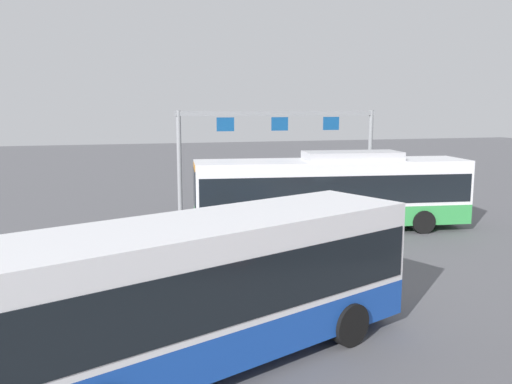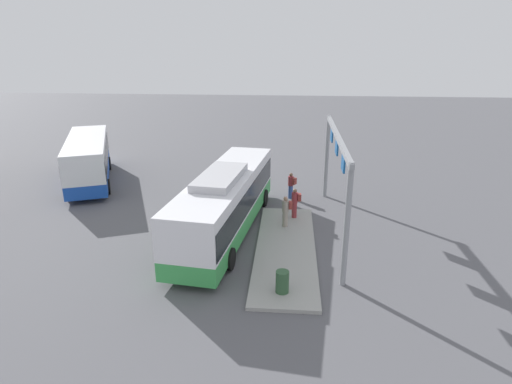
{
  "view_description": "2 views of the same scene",
  "coord_description": "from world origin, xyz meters",
  "px_view_note": "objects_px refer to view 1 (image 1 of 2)",
  "views": [
    {
      "loc": [
        9.48,
        21.26,
        5.35
      ],
      "look_at": [
        2.98,
        -1.6,
        1.58
      ],
      "focal_mm": 37.49,
      "sensor_mm": 36.0,
      "label": 1
    },
    {
      "loc": [
        -20.22,
        -3.21,
        9.42
      ],
      "look_at": [
        3.17,
        -1.28,
        1.12
      ],
      "focal_mm": 30.0,
      "sensor_mm": 36.0,
      "label": 2
    }
  ],
  "objects_px": {
    "bus_main": "(332,189)",
    "person_waiting_near": "(267,196)",
    "bus_background_right": "(203,284)",
    "person_waiting_mid": "(294,196)",
    "person_boarding": "(198,203)",
    "trash_bin": "(408,199)"
  },
  "relations": [
    {
      "from": "person_waiting_near",
      "to": "person_waiting_mid",
      "type": "distance_m",
      "value": 1.35
    },
    {
      "from": "bus_background_right",
      "to": "person_boarding",
      "type": "bearing_deg",
      "value": 58.7
    },
    {
      "from": "person_waiting_near",
      "to": "person_waiting_mid",
      "type": "relative_size",
      "value": 1.0
    },
    {
      "from": "bus_background_right",
      "to": "person_waiting_near",
      "type": "xyz_separation_m",
      "value": [
        -5.78,
        -14.42,
        -0.73
      ]
    },
    {
      "from": "person_boarding",
      "to": "person_waiting_mid",
      "type": "relative_size",
      "value": 1.0
    },
    {
      "from": "bus_main",
      "to": "bus_background_right",
      "type": "relative_size",
      "value": 1.2
    },
    {
      "from": "trash_bin",
      "to": "person_waiting_mid",
      "type": "bearing_deg",
      "value": -0.25
    },
    {
      "from": "bus_main",
      "to": "person_waiting_near",
      "type": "relative_size",
      "value": 7.25
    },
    {
      "from": "person_waiting_near",
      "to": "bus_background_right",
      "type": "bearing_deg",
      "value": -26.61
    },
    {
      "from": "person_boarding",
      "to": "person_waiting_mid",
      "type": "xyz_separation_m",
      "value": [
        -4.74,
        0.26,
        0.16
      ]
    },
    {
      "from": "bus_main",
      "to": "person_waiting_near",
      "type": "distance_m",
      "value": 4.09
    },
    {
      "from": "person_waiting_near",
      "to": "trash_bin",
      "type": "xyz_separation_m",
      "value": [
        -7.59,
        0.51,
        -0.44
      ]
    },
    {
      "from": "bus_main",
      "to": "bus_background_right",
      "type": "bearing_deg",
      "value": 62.12
    },
    {
      "from": "bus_main",
      "to": "person_waiting_near",
      "type": "bearing_deg",
      "value": -54.92
    },
    {
      "from": "bus_background_right",
      "to": "bus_main",
      "type": "bearing_deg",
      "value": 32.77
    },
    {
      "from": "bus_background_right",
      "to": "person_boarding",
      "type": "xyz_separation_m",
      "value": [
        -2.3,
        -14.19,
        -0.89
      ]
    },
    {
      "from": "person_boarding",
      "to": "person_waiting_mid",
      "type": "bearing_deg",
      "value": 118.59
    },
    {
      "from": "person_waiting_mid",
      "to": "trash_bin",
      "type": "height_order",
      "value": "person_waiting_mid"
    },
    {
      "from": "bus_background_right",
      "to": "person_waiting_mid",
      "type": "height_order",
      "value": "bus_background_right"
    },
    {
      "from": "bus_main",
      "to": "person_boarding",
      "type": "bearing_deg",
      "value": -24.57
    },
    {
      "from": "bus_background_right",
      "to": "trash_bin",
      "type": "distance_m",
      "value": 19.32
    },
    {
      "from": "person_boarding",
      "to": "person_waiting_near",
      "type": "xyz_separation_m",
      "value": [
        -3.48,
        -0.23,
        0.16
      ]
    }
  ]
}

